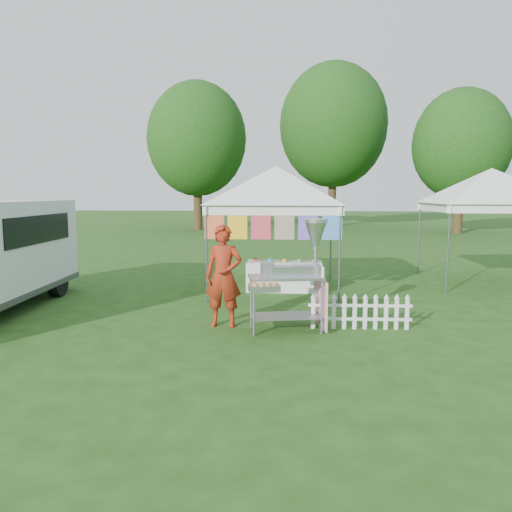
{
  "coord_description": "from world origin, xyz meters",
  "views": [
    {
      "loc": [
        0.52,
        -8.46,
        2.35
      ],
      "look_at": [
        -0.3,
        1.46,
        1.1
      ],
      "focal_mm": 35.0,
      "sensor_mm": 36.0,
      "label": 1
    }
  ],
  "objects": [
    {
      "name": "canopy_right",
      "position": [
        5.5,
        5.0,
        2.99
      ],
      "size": [
        4.24,
        4.24,
        3.45
      ],
      "color": "#59595E",
      "rests_on": "ground"
    },
    {
      "name": "tree_mid",
      "position": [
        3.0,
        28.0,
        7.14
      ],
      "size": [
        7.6,
        7.6,
        11.52
      ],
      "color": "#312012",
      "rests_on": "ground"
    },
    {
      "name": "picket_fence",
      "position": [
        1.62,
        0.13,
        0.29
      ],
      "size": [
        1.8,
        0.1,
        0.56
      ],
      "rotation": [
        0.0,
        0.0,
        0.04
      ],
      "color": "silver",
      "rests_on": "ground"
    },
    {
      "name": "vendor",
      "position": [
        -0.77,
        0.13,
        0.9
      ],
      "size": [
        0.68,
        0.46,
        1.81
      ],
      "primitive_type": "imported",
      "rotation": [
        0.0,
        0.0,
        -0.04
      ],
      "color": "maroon",
      "rests_on": "ground"
    },
    {
      "name": "canopy_main",
      "position": [
        0.0,
        3.49,
        2.99
      ],
      "size": [
        4.24,
        4.24,
        3.45
      ],
      "color": "#59595E",
      "rests_on": "ground"
    },
    {
      "name": "display_table",
      "position": [
        0.22,
        3.5,
        0.36
      ],
      "size": [
        1.8,
        0.7,
        0.72
      ],
      "primitive_type": "cube",
      "color": "white",
      "rests_on": "ground"
    },
    {
      "name": "donut_cart",
      "position": [
        0.54,
        -0.04,
        1.13
      ],
      "size": [
        1.4,
        1.16,
        1.92
      ],
      "rotation": [
        0.0,
        0.0,
        0.18
      ],
      "color": "gray",
      "rests_on": "ground"
    },
    {
      "name": "ground",
      "position": [
        0.0,
        0.0,
        0.0
      ],
      "size": [
        120.0,
        120.0,
        0.0
      ],
      "primitive_type": "plane",
      "color": "#1F4413",
      "rests_on": "ground"
    },
    {
      "name": "tree_right",
      "position": [
        10.0,
        22.0,
        5.18
      ],
      "size": [
        5.6,
        5.6,
        8.42
      ],
      "color": "#312012",
      "rests_on": "ground"
    },
    {
      "name": "tree_left",
      "position": [
        -6.0,
        24.0,
        5.83
      ],
      "size": [
        6.4,
        6.4,
        9.53
      ],
      "color": "#312012",
      "rests_on": "ground"
    }
  ]
}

